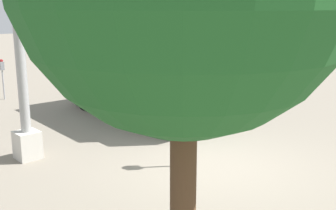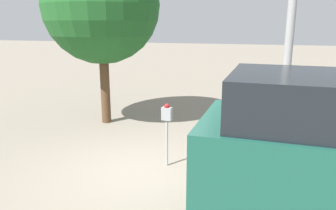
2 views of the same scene
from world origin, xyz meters
name	(u,v)px [view 1 (image 1 of 2)]	position (x,y,z in m)	size (l,w,h in m)	color
ground_plane	(212,167)	(0.00, 0.00, 0.00)	(80.00, 80.00, 0.00)	gray
parking_meter_near	(182,116)	(0.42, 0.37, 0.97)	(0.21, 0.13, 1.31)	#9E9EA3
parking_meter_far	(2,70)	(8.38, 0.56, 0.95)	(0.21, 0.13, 1.29)	#9E9EA3
lamp_post	(21,64)	(2.75, 2.32, 1.86)	(0.44, 0.44, 5.20)	beige
parked_van	(140,71)	(3.81, -1.37, 1.22)	(4.94, 2.09, 2.25)	#195142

